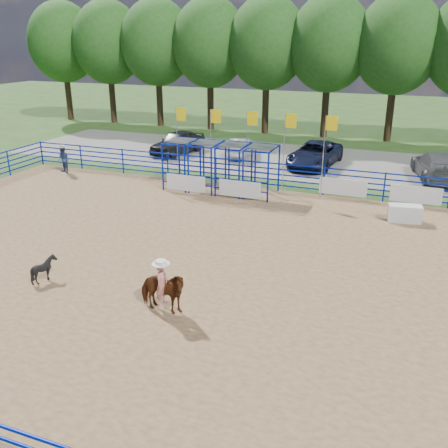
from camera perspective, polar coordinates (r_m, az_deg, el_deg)
The scene contains 14 objects.
ground at distance 18.35m, azimuth -4.01°, elevation -4.44°, with size 120.00×120.00×0.00m, color #3D6026.
arena_dirt at distance 18.34m, azimuth -4.01°, elevation -4.41°, with size 30.00×20.00×0.02m, color #99754C.
gravel_strip at distance 33.68m, azimuth 8.40°, elevation 7.17°, with size 40.00×10.00×0.01m, color gray.
announcer_table at distance 23.54m, azimuth 19.95°, elevation 1.16°, with size 1.41×0.66×0.75m, color silver.
horse_and_rider at distance 14.92m, azimuth -7.10°, elevation -7.20°, with size 1.63×0.76×2.37m.
calf at distance 17.85m, azimuth -19.86°, elevation -4.85°, with size 0.70×0.79×0.87m, color black.
spectator_cowboy at distance 31.55m, azimuth -17.89°, elevation 7.06°, with size 0.95×0.85×1.66m.
car_a at distance 35.41m, azimuth -5.30°, elevation 9.29°, with size 1.87×4.65×1.58m, color black.
car_b at distance 34.44m, azimuth 1.91°, elevation 8.76°, with size 1.32×3.80×1.25m, color gray.
car_c at distance 32.29m, azimuth 10.36°, elevation 7.85°, with size 2.50×5.43×1.51m, color #141933.
car_d at distance 31.22m, azimuth 23.23°, elevation 6.13°, with size 2.21×5.44×1.58m, color #5A5A5D.
perimeter_fence at distance 18.04m, azimuth -4.07°, elevation -2.28°, with size 30.10×20.10×1.50m.
chute_assembly at distance 26.31m, azimuth 0.34°, elevation 6.38°, with size 19.32×2.41×4.20m.
treeline at distance 41.60m, azimuth 12.02°, elevation 19.99°, with size 56.40×6.40×11.24m.
Camera 1 is at (7.19, -14.97, 7.80)m, focal length 40.00 mm.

